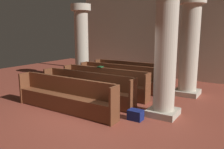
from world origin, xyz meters
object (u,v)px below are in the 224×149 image
Objects in this scene: pillar_aisle_rear at (166,50)px; hymn_book at (100,67)px; lectern at (161,72)px; pew_row_1 at (118,76)px; pillar_aisle_side at (190,45)px; kneeler_box_navy at (136,115)px; pew_row_2 at (104,81)px; pew_row_0 at (130,72)px; pew_row_4 at (65,94)px; pillar_far_side at (82,41)px; pew_row_3 at (87,87)px.

pillar_aisle_rear is 17.36× the size of hymn_book.
pillar_aisle_rear reaches higher than lectern.
hymn_book is at bearing -108.97° from pew_row_1.
pillar_aisle_side is 9.19× the size of kneeler_box_navy.
kneeler_box_navy is at bearing -36.83° from pew_row_2.
pew_row_4 is at bearing -90.00° from pew_row_0.
pew_row_1 is at bearing -17.27° from pillar_far_side.
pew_row_3 is at bearing -133.67° from pillar_aisle_side.
pillar_aisle_rear reaches higher than pew_row_1.
lectern is (-1.63, 1.63, -1.39)m from pillar_aisle_side.
hymn_book is at bearing 160.23° from pillar_aisle_rear.
lectern is (0.93, 5.35, -0.07)m from pew_row_4.
pew_row_2 is (0.00, -2.04, 0.00)m from pew_row_0.
pew_row_1 is 2.47m from lectern.
pillar_far_side is 3.27× the size of lectern.
pew_row_4 is 3.24× the size of lectern.
pew_row_3 is 2.16m from kneeler_box_navy.
pew_row_2 is 9.10× the size of kneeler_box_navy.
pillar_far_side is (-2.52, 1.80, 1.32)m from pew_row_2.
lectern is 3.39m from hymn_book.
pew_row_1 is 3.31m from kneeler_box_navy.
hymn_book reaches higher than kneeler_box_navy.
pew_row_4 reaches higher than kneeler_box_navy.
pew_row_0 is 1.00× the size of pew_row_3.
pillar_aisle_side reaches higher than kneeler_box_navy.
hymn_book is 3.04m from kneeler_box_navy.
pew_row_0 is at bearing 171.70° from pillar_aisle_side.
kneeler_box_navy is at bearing -36.17° from pillar_far_side.
hymn_book reaches higher than pew_row_0.
pew_row_4 is at bearing -90.00° from pew_row_3.
pew_row_4 is 3.13m from pillar_aisle_rear.
pew_row_4 is 4.70m from pillar_aisle_side.
lectern is at bearing 103.09° from kneeler_box_navy.
pillar_aisle_side reaches higher than lectern.
lectern reaches higher than pew_row_1.
pew_row_3 is at bearing -48.30° from pillar_far_side.
pillar_aisle_rear is at bearing -48.33° from pew_row_0.
lectern reaches higher than kneeler_box_navy.
pillar_far_side is at bearing -174.58° from pew_row_0.
pew_row_3 is 2.89m from pillar_aisle_rear.
hymn_book reaches higher than pew_row_4.
pew_row_2 is 2.04m from pew_row_4.
pew_row_2 is at bearing 90.00° from pew_row_4.
hymn_book is at bearing 97.36° from pew_row_4.
pew_row_1 is at bearing 90.00° from pew_row_3.
pillar_aisle_rear reaches higher than hymn_book.
pew_row_0 is 4.08m from pillar_aisle_rear.
pew_row_3 is 3.24× the size of lectern.
hymn_book is (-0.29, 2.23, 0.48)m from pew_row_4.
pew_row_1 is at bearing 144.04° from pillar_aisle_rear.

